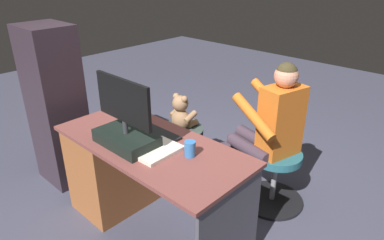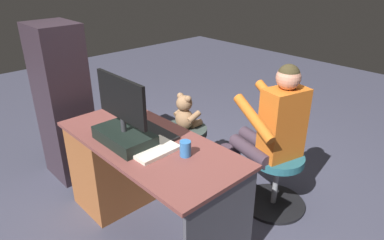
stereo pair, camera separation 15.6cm
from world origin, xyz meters
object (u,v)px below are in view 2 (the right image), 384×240
(desk, at_px, (122,163))
(visitor_chair, at_px, (276,178))
(cup, at_px, (185,149))
(teddy_bear, at_px, (185,113))
(tv_remote, at_px, (119,125))
(person, at_px, (270,126))
(computer_mouse, at_px, (125,117))
(office_chair_teddy, at_px, (185,148))
(keyboard, at_px, (153,131))
(monitor, at_px, (124,126))

(desk, distance_m, visitor_chair, 1.24)
(desk, height_order, visitor_chair, desk)
(cup, xyz_separation_m, teddy_bear, (0.71, -0.64, -0.18))
(tv_remote, distance_m, teddy_bear, 0.73)
(tv_remote, bearing_deg, visitor_chair, -110.49)
(teddy_bear, xyz_separation_m, person, (-0.77, -0.18, 0.08))
(visitor_chair, bearing_deg, person, 13.92)
(desk, relative_size, person, 1.19)
(cup, bearing_deg, teddy_bear, -41.98)
(computer_mouse, distance_m, cup, 0.72)
(office_chair_teddy, height_order, teddy_bear, teddy_bear)
(computer_mouse, bearing_deg, desk, 108.99)
(teddy_bear, relative_size, visitor_chair, 0.63)
(keyboard, bearing_deg, visitor_chair, -125.28)
(desk, height_order, keyboard, keyboard)
(visitor_chair, relative_size, person, 0.43)
(cup, distance_m, teddy_bear, 0.97)
(monitor, relative_size, cup, 5.02)
(monitor, xyz_separation_m, keyboard, (-0.01, -0.23, -0.11))
(keyboard, bearing_deg, computer_mouse, 4.72)
(keyboard, distance_m, teddy_bear, 0.67)
(desk, height_order, computer_mouse, computer_mouse)
(computer_mouse, bearing_deg, office_chair_teddy, -91.13)
(visitor_chair, bearing_deg, monitor, 61.05)
(tv_remote, height_order, office_chair_teddy, tv_remote)
(desk, xyz_separation_m, office_chair_teddy, (0.02, -0.68, -0.13))
(keyboard, relative_size, computer_mouse, 4.38)
(computer_mouse, distance_m, office_chair_teddy, 0.78)
(computer_mouse, height_order, visitor_chair, computer_mouse)
(desk, relative_size, monitor, 2.81)
(monitor, height_order, tv_remote, monitor)
(desk, height_order, office_chair_teddy, desk)
(visitor_chair, bearing_deg, teddy_bear, 13.20)
(desk, relative_size, visitor_chair, 2.76)
(tv_remote, distance_m, office_chair_teddy, 0.85)
(visitor_chair, bearing_deg, office_chair_teddy, 13.92)
(tv_remote, relative_size, teddy_bear, 0.46)
(computer_mouse, xyz_separation_m, office_chair_teddy, (-0.01, -0.60, -0.49))
(keyboard, relative_size, office_chair_teddy, 0.80)
(keyboard, distance_m, cup, 0.40)
(desk, xyz_separation_m, person, (-0.75, -0.88, 0.30))
(computer_mouse, height_order, office_chair_teddy, computer_mouse)
(cup, distance_m, person, 0.82)
(teddy_bear, bearing_deg, office_chair_teddy, 90.00)
(cup, relative_size, person, 0.08)
(tv_remote, height_order, visitor_chair, tv_remote)
(teddy_bear, height_order, person, person)
(computer_mouse, distance_m, tv_remote, 0.12)
(keyboard, xyz_separation_m, computer_mouse, (0.32, 0.03, 0.01))
(computer_mouse, relative_size, cup, 0.95)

